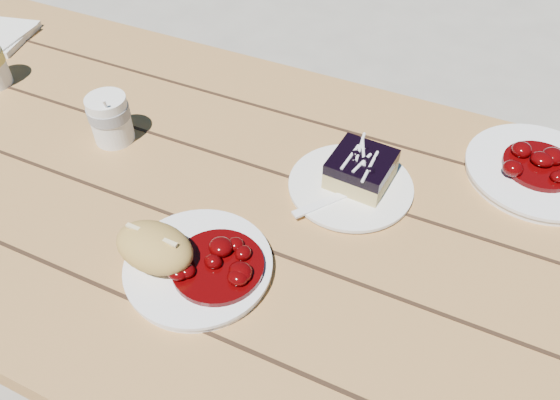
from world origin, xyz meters
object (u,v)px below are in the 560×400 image
at_px(coffee_cup, 110,119).
at_px(second_plate, 537,172).
at_px(main_plate, 199,267).
at_px(bread_roll, 155,247).
at_px(dessert_plate, 350,187).
at_px(blueberry_cake, 361,169).
at_px(picnic_table, 168,230).

xyz_separation_m(coffee_cup, second_plate, (0.71, 0.23, -0.04)).
xyz_separation_m(main_plate, bread_roll, (-0.05, -0.02, 0.04)).
bearing_deg(second_plate, main_plate, -134.79).
relative_size(dessert_plate, coffee_cup, 2.25).
bearing_deg(second_plate, coffee_cup, -162.44).
height_order(dessert_plate, blueberry_cake, blueberry_cake).
distance_m(picnic_table, bread_roll, 0.30).
bearing_deg(main_plate, blueberry_cake, 60.77).
bearing_deg(dessert_plate, second_plate, 31.05).
xyz_separation_m(bread_roll, dessert_plate, (0.20, 0.27, -0.04)).
distance_m(bread_roll, second_plate, 0.65).
height_order(picnic_table, coffee_cup, coffee_cup).
relative_size(dessert_plate, second_plate, 0.85).
distance_m(main_plate, blueberry_cake, 0.31).
xyz_separation_m(picnic_table, dessert_plate, (0.32, 0.10, 0.17)).
xyz_separation_m(bread_roll, second_plate, (0.47, 0.44, -0.04)).
height_order(main_plate, blueberry_cake, blueberry_cake).
xyz_separation_m(dessert_plate, second_plate, (0.28, 0.17, 0.00)).
height_order(bread_roll, dessert_plate, bread_roll).
relative_size(main_plate, dessert_plate, 1.03).
distance_m(picnic_table, coffee_cup, 0.24).
relative_size(main_plate, blueberry_cake, 2.04).
relative_size(main_plate, bread_roll, 1.75).
height_order(main_plate, coffee_cup, coffee_cup).
height_order(main_plate, second_plate, same).
bearing_deg(main_plate, bread_roll, -160.02).
height_order(picnic_table, dessert_plate, dessert_plate).
height_order(picnic_table, blueberry_cake, blueberry_cake).
height_order(picnic_table, main_plate, main_plate).
height_order(blueberry_cake, second_plate, blueberry_cake).
bearing_deg(second_plate, blueberry_cake, -150.38).
bearing_deg(coffee_cup, picnic_table, -19.07).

